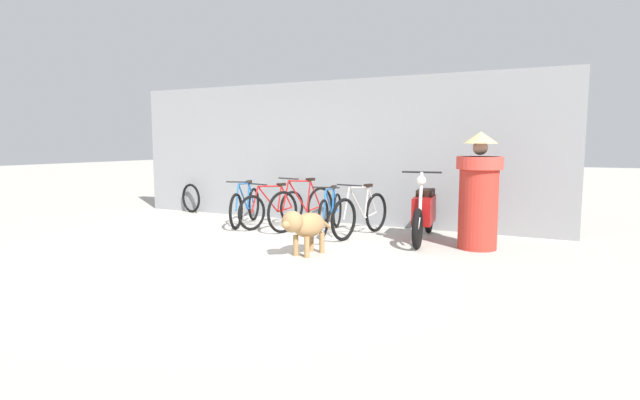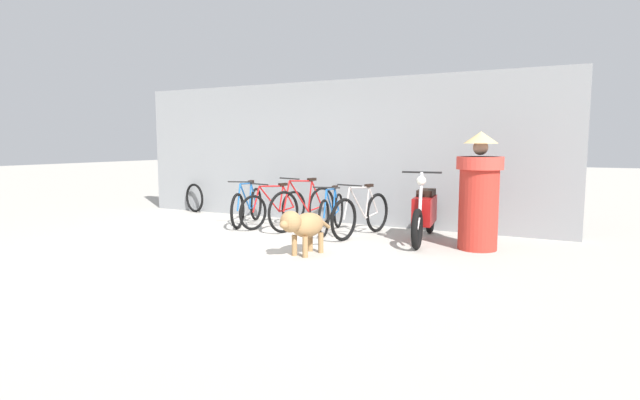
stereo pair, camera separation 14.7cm
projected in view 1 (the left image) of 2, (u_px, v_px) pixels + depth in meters
The scene contains 11 objects.
ground_plane at pixel (239, 249), 7.19m from camera, with size 60.00×60.00×0.00m, color #ADA89E.
shop_wall_back at pixel (327, 152), 9.66m from camera, with size 8.84×0.20×2.70m.
bicycle_0 at pixel (245, 206), 9.34m from camera, with size 0.60×1.64×0.84m.
bicycle_1 at pixel (273, 209), 9.10m from camera, with size 0.54×1.60×0.82m.
bicycle_2 at pixel (302, 208), 8.84m from camera, with size 0.53×1.68×0.93m.
bicycle_3 at pixel (331, 213), 8.56m from camera, with size 0.48×1.58×0.81m.
bicycle_4 at pixel (361, 214), 8.18m from camera, with size 0.47×1.65×0.88m.
motorcycle at pixel (424, 212), 7.80m from camera, with size 0.58×1.99×1.11m.
stray_dog at pixel (305, 225), 6.75m from camera, with size 0.43×1.08×0.64m.
person_in_robes at pixel (479, 191), 7.15m from camera, with size 0.92×0.92×1.69m.
spare_tire_left at pixel (191, 198), 10.97m from camera, with size 0.63×0.21×0.64m.
Camera 1 is at (4.19, -5.80, 1.52)m, focal length 28.00 mm.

